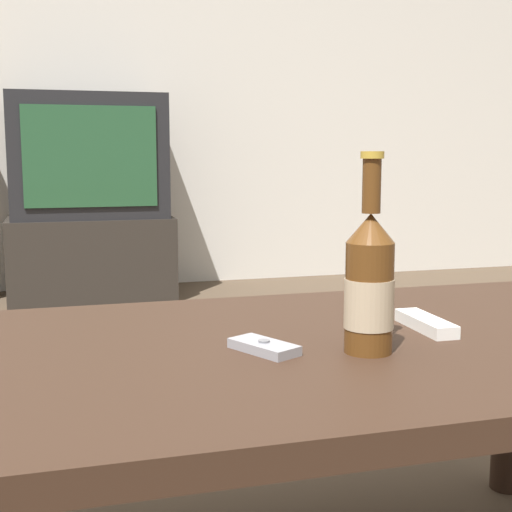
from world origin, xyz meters
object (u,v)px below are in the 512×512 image
at_px(remote_control, 426,323).
at_px(cell_phone, 264,347).
at_px(tv_stand, 91,257).
at_px(television, 88,156).
at_px(beer_bottle, 369,284).

bearing_deg(remote_control, cell_phone, -168.65).
relative_size(tv_stand, television, 1.08).
xyz_separation_m(beer_bottle, cell_phone, (-0.14, 0.04, -0.09)).
bearing_deg(television, cell_phone, -87.93).
bearing_deg(remote_control, tv_stand, 99.24).
xyz_separation_m(television, remote_control, (0.39, -2.68, -0.26)).
distance_m(cell_phone, remote_control, 0.29).
distance_m(television, remote_control, 2.72).
relative_size(beer_bottle, cell_phone, 2.46).
bearing_deg(remote_control, beer_bottle, -145.84).
relative_size(beer_bottle, remote_control, 1.97).
distance_m(tv_stand, television, 0.51).
height_order(beer_bottle, remote_control, beer_bottle).
height_order(television, beer_bottle, television).
bearing_deg(television, remote_control, -81.81).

